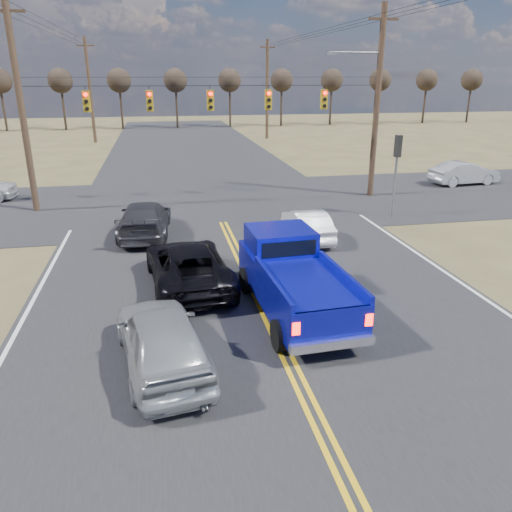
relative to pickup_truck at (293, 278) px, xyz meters
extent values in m
plane|color=brown|center=(-0.79, -4.44, -1.03)|extent=(160.00, 160.00, 0.00)
cube|color=#28282B|center=(-0.79, 5.56, -1.03)|extent=(14.00, 120.00, 0.02)
cube|color=#28282B|center=(-0.79, 13.56, -1.03)|extent=(120.00, 12.00, 0.02)
cylinder|color=#473323|center=(-9.79, 13.56, 3.97)|extent=(0.32, 0.32, 10.00)
cube|color=#473323|center=(-9.79, 13.56, 8.17)|extent=(1.60, 0.12, 0.12)
cylinder|color=#473323|center=(8.21, 13.56, 3.97)|extent=(0.32, 0.32, 10.00)
cube|color=#473323|center=(8.21, 13.56, 8.17)|extent=(1.60, 0.12, 0.12)
cylinder|color=black|center=(-0.79, 13.56, 4.97)|extent=(18.00, 0.02, 0.02)
cylinder|color=black|center=(-0.79, 13.56, 5.37)|extent=(18.00, 0.02, 0.02)
cube|color=#B28C14|center=(-6.79, 13.56, 4.27)|extent=(0.34, 0.24, 1.00)
cylinder|color=#FF0C05|center=(-6.79, 13.42, 4.60)|extent=(0.20, 0.06, 0.20)
cylinder|color=black|center=(-6.79, 13.42, 4.27)|extent=(0.20, 0.06, 0.20)
cylinder|color=black|center=(-6.79, 13.42, 3.94)|extent=(0.20, 0.06, 0.20)
cube|color=black|center=(-6.79, 13.39, 4.71)|extent=(0.24, 0.14, 0.03)
cube|color=#B28C14|center=(-3.79, 13.56, 4.27)|extent=(0.34, 0.24, 1.00)
cylinder|color=#FF0C05|center=(-3.79, 13.42, 4.60)|extent=(0.20, 0.06, 0.20)
cylinder|color=black|center=(-3.79, 13.42, 4.27)|extent=(0.20, 0.06, 0.20)
cylinder|color=black|center=(-3.79, 13.42, 3.94)|extent=(0.20, 0.06, 0.20)
cube|color=black|center=(-3.79, 13.39, 4.71)|extent=(0.24, 0.14, 0.03)
cube|color=#B28C14|center=(-0.79, 13.56, 4.27)|extent=(0.34, 0.24, 1.00)
cylinder|color=#FF0C05|center=(-0.79, 13.42, 4.60)|extent=(0.20, 0.06, 0.20)
cylinder|color=black|center=(-0.79, 13.42, 4.27)|extent=(0.20, 0.06, 0.20)
cylinder|color=black|center=(-0.79, 13.42, 3.94)|extent=(0.20, 0.06, 0.20)
cube|color=black|center=(-0.79, 13.39, 4.71)|extent=(0.24, 0.14, 0.03)
cube|color=#B28C14|center=(2.21, 13.56, 4.27)|extent=(0.34, 0.24, 1.00)
cylinder|color=#FF0C05|center=(2.21, 13.42, 4.60)|extent=(0.20, 0.06, 0.20)
cylinder|color=black|center=(2.21, 13.42, 4.27)|extent=(0.20, 0.06, 0.20)
cylinder|color=black|center=(2.21, 13.42, 3.94)|extent=(0.20, 0.06, 0.20)
cube|color=black|center=(2.21, 13.39, 4.71)|extent=(0.24, 0.14, 0.03)
cube|color=#B28C14|center=(5.21, 13.56, 4.27)|extent=(0.34, 0.24, 1.00)
cylinder|color=#FF0C05|center=(5.21, 13.42, 4.60)|extent=(0.20, 0.06, 0.20)
cylinder|color=black|center=(5.21, 13.42, 4.27)|extent=(0.20, 0.06, 0.20)
cylinder|color=black|center=(5.21, 13.42, 3.94)|extent=(0.20, 0.06, 0.20)
cube|color=black|center=(5.21, 13.39, 4.71)|extent=(0.24, 0.14, 0.03)
cylinder|color=slate|center=(7.41, 9.06, 0.57)|extent=(0.12, 0.12, 3.20)
cube|color=black|center=(7.41, 9.06, 2.37)|extent=(0.24, 0.34, 1.00)
cylinder|color=slate|center=(6.81, 13.56, 6.57)|extent=(2.80, 0.10, 0.10)
cube|color=slate|center=(5.51, 13.56, 6.52)|extent=(0.55, 0.22, 0.14)
cylinder|color=#473323|center=(-9.79, 41.56, 3.97)|extent=(0.32, 0.32, 10.00)
cube|color=#473323|center=(-9.79, 41.56, 8.17)|extent=(1.60, 0.12, 0.12)
cylinder|color=#473323|center=(8.21, 41.56, 3.97)|extent=(0.32, 0.32, 10.00)
cube|color=#473323|center=(8.21, 41.56, 8.17)|extent=(1.60, 0.12, 0.12)
cylinder|color=black|center=(-9.79, 12.56, 8.27)|extent=(0.02, 58.00, 0.02)
cylinder|color=black|center=(-9.09, 12.56, 8.27)|extent=(0.02, 58.00, 0.02)
cylinder|color=black|center=(7.51, 12.56, 8.27)|extent=(0.02, 58.00, 0.02)
cylinder|color=black|center=(8.21, 12.56, 8.27)|extent=(0.02, 58.00, 0.02)
cylinder|color=black|center=(8.91, 12.56, 8.27)|extent=(0.02, 58.00, 0.02)
cylinder|color=#33261C|center=(-21.79, 55.56, 1.72)|extent=(0.28, 0.28, 5.50)
cylinder|color=#33261C|center=(-14.79, 55.56, 1.72)|extent=(0.28, 0.28, 5.50)
sphere|color=#2D231C|center=(-14.79, 55.56, 4.87)|extent=(3.00, 3.00, 3.00)
cylinder|color=#33261C|center=(-7.79, 55.56, 1.72)|extent=(0.28, 0.28, 5.50)
sphere|color=#2D231C|center=(-7.79, 55.56, 4.87)|extent=(3.00, 3.00, 3.00)
cylinder|color=#33261C|center=(-0.79, 55.56, 1.72)|extent=(0.28, 0.28, 5.50)
sphere|color=#2D231C|center=(-0.79, 55.56, 4.87)|extent=(3.00, 3.00, 3.00)
cylinder|color=#33261C|center=(6.21, 55.56, 1.72)|extent=(0.28, 0.28, 5.50)
sphere|color=#2D231C|center=(6.21, 55.56, 4.87)|extent=(3.00, 3.00, 3.00)
cylinder|color=#33261C|center=(13.21, 55.56, 1.72)|extent=(0.28, 0.28, 5.50)
sphere|color=#2D231C|center=(13.21, 55.56, 4.87)|extent=(3.00, 3.00, 3.00)
cylinder|color=#33261C|center=(20.21, 55.56, 1.72)|extent=(0.28, 0.28, 5.50)
sphere|color=#2D231C|center=(20.21, 55.56, 4.87)|extent=(3.00, 3.00, 3.00)
cylinder|color=#33261C|center=(27.21, 55.56, 1.72)|extent=(0.28, 0.28, 5.50)
sphere|color=#2D231C|center=(27.21, 55.56, 4.87)|extent=(3.00, 3.00, 3.00)
cylinder|color=#33261C|center=(34.21, 55.56, 1.72)|extent=(0.28, 0.28, 5.50)
sphere|color=#2D231C|center=(34.21, 55.56, 4.87)|extent=(3.00, 3.00, 3.00)
cylinder|color=#33261C|center=(41.21, 55.56, 1.72)|extent=(0.28, 0.28, 5.50)
sphere|color=#2D231C|center=(41.21, 55.56, 4.87)|extent=(3.00, 3.00, 3.00)
cylinder|color=black|center=(-0.86, -2.09, -0.62)|extent=(0.37, 0.84, 0.82)
cylinder|color=black|center=(1.08, -1.98, -0.62)|extent=(0.37, 0.84, 0.82)
cylinder|color=black|center=(-1.06, 1.60, -0.62)|extent=(0.37, 0.84, 0.82)
cylinder|color=black|center=(0.88, 1.70, -0.62)|extent=(0.37, 0.84, 0.82)
cube|color=#1115BB|center=(0.01, -0.19, -0.11)|extent=(2.35, 5.64, 1.03)
cube|color=#1115BB|center=(-0.07, 1.29, 0.73)|extent=(1.99, 1.84, 0.74)
cube|color=black|center=(-0.02, 0.44, 0.73)|extent=(1.64, 0.15, 0.46)
cube|color=#1115BB|center=(-0.90, -1.32, 0.50)|extent=(0.28, 3.39, 0.21)
cube|color=#1115BB|center=(1.04, -1.22, 0.50)|extent=(0.28, 3.39, 0.21)
cube|color=#1115BB|center=(0.16, -2.94, 0.09)|extent=(2.05, 0.19, 0.62)
cube|color=silver|center=(0.16, -3.01, -0.47)|extent=(2.11, 0.30, 0.23)
cube|color=#FF0C05|center=(-0.74, -3.03, 0.04)|extent=(0.19, 0.07, 0.31)
cube|color=#FF0C05|center=(1.06, -2.93, 0.04)|extent=(0.19, 0.07, 0.31)
imported|color=#9DA1A5|center=(-3.75, -2.32, -0.27)|extent=(2.48, 4.72, 1.53)
imported|color=black|center=(-2.84, 2.44, -0.31)|extent=(2.84, 5.38, 1.44)
imported|color=white|center=(2.35, 6.47, -0.40)|extent=(1.34, 3.83, 1.26)
imported|color=#333338|center=(-4.30, 8.32, -0.31)|extent=(2.39, 5.12, 1.45)
imported|color=#B4B7BC|center=(15.23, 15.36, -0.32)|extent=(1.92, 4.46, 1.43)
camera|label=1|loc=(-3.55, -12.73, 5.44)|focal=35.00mm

